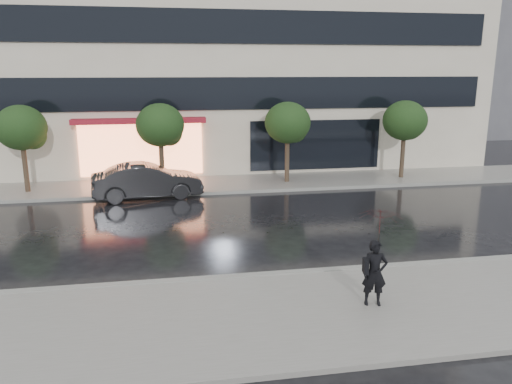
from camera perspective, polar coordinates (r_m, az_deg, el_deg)
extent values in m
plane|color=black|center=(14.63, 1.08, -8.20)|extent=(120.00, 120.00, 0.00)
cube|color=slate|center=(11.73, 4.19, -13.81)|extent=(60.00, 4.50, 0.12)
cube|color=slate|center=(24.32, -3.50, 0.95)|extent=(60.00, 3.50, 0.12)
cube|color=gray|center=(13.70, 1.89, -9.48)|extent=(60.00, 0.25, 0.14)
cube|color=gray|center=(22.62, -3.00, -0.01)|extent=(60.00, 0.25, 0.14)
cube|color=beige|center=(31.60, -5.44, 20.20)|extent=(30.00, 12.00, 18.00)
cube|color=black|center=(25.41, -4.08, 11.16)|extent=(28.00, 0.12, 1.60)
cube|color=black|center=(25.46, -4.21, 18.37)|extent=(28.00, 0.12, 1.60)
cube|color=#FF8C59|center=(25.56, -12.96, 4.77)|extent=(6.00, 0.10, 2.60)
cube|color=maroon|center=(25.05, -13.17, 7.93)|extent=(6.40, 0.70, 0.25)
cube|color=black|center=(26.65, 6.82, 5.39)|extent=(7.00, 0.10, 2.60)
cube|color=#4C4C54|center=(50.30, 25.78, 15.44)|extent=(12.00, 12.00, 16.00)
cylinder|color=#33261C|center=(24.57, -24.83, 2.29)|extent=(0.22, 0.22, 2.20)
ellipsoid|color=black|center=(24.30, -25.29, 6.67)|extent=(2.20, 2.20, 1.98)
sphere|color=black|center=(24.43, -24.16, 5.87)|extent=(1.20, 1.20, 1.20)
cylinder|color=#33261C|center=(23.72, -10.70, 2.97)|extent=(0.22, 0.22, 2.20)
ellipsoid|color=black|center=(23.44, -10.91, 7.53)|extent=(2.20, 2.20, 1.98)
sphere|color=black|center=(23.68, -9.88, 6.66)|extent=(1.20, 1.20, 1.20)
cylinder|color=#33261C|center=(24.37, 3.57, 3.47)|extent=(0.22, 0.22, 2.20)
ellipsoid|color=black|center=(24.10, 3.64, 7.92)|extent=(2.20, 2.20, 1.98)
sphere|color=black|center=(24.43, 4.43, 7.04)|extent=(1.20, 1.20, 1.20)
cylinder|color=#33261C|center=(26.40, 16.37, 3.74)|extent=(0.22, 0.22, 2.20)
ellipsoid|color=black|center=(26.15, 16.66, 7.84)|extent=(2.20, 2.20, 1.98)
sphere|color=black|center=(26.55, 17.18, 7.02)|extent=(1.20, 1.20, 1.20)
imported|color=black|center=(22.14, -12.32, 1.23)|extent=(4.84, 2.25, 1.54)
imported|color=black|center=(12.02, 13.41, -8.99)|extent=(0.64, 0.48, 1.57)
imported|color=black|center=(11.66, 13.96, -4.08)|extent=(1.16, 1.18, 0.90)
cylinder|color=black|center=(11.83, 13.82, -6.40)|extent=(0.02, 0.02, 0.79)
cube|color=black|center=(11.86, 12.41, -8.27)|extent=(0.16, 0.31, 0.34)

